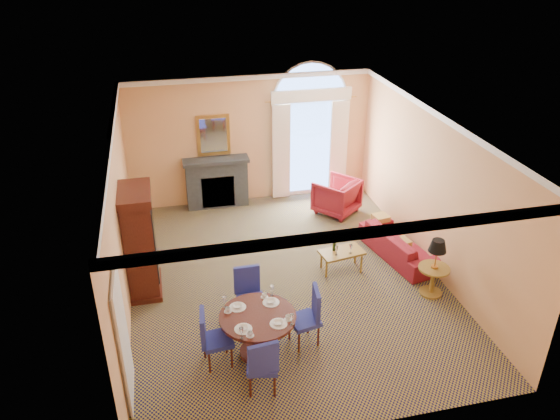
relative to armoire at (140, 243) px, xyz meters
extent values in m
plane|color=#151440|center=(2.72, -0.32, -1.02)|extent=(7.50, 7.50, 0.00)
cube|color=#E5A86D|center=(2.72, 3.43, 0.58)|extent=(6.00, 0.04, 3.20)
cube|color=#E5A86D|center=(-0.28, -0.32, 0.58)|extent=(0.04, 7.50, 3.20)
cube|color=#E5A86D|center=(5.72, -0.32, 0.58)|extent=(0.04, 7.50, 3.20)
cube|color=white|center=(2.72, -0.32, 2.18)|extent=(6.00, 7.50, 0.04)
cube|color=white|center=(2.72, -0.32, 2.12)|extent=(6.00, 7.50, 0.12)
cube|color=white|center=(-0.24, -2.72, 0.01)|extent=(0.08, 0.90, 2.06)
cube|color=#383E42|center=(1.82, 3.23, -0.42)|extent=(1.50, 0.40, 1.20)
cube|color=#383E42|center=(1.82, 3.20, 0.22)|extent=(1.60, 0.46, 0.08)
cube|color=gold|center=(1.82, 3.40, 0.78)|extent=(0.80, 0.04, 1.00)
cube|color=silver|center=(1.82, 3.38, 0.78)|extent=(0.64, 0.02, 0.84)
cube|color=white|center=(4.22, 3.41, 0.23)|extent=(1.90, 0.04, 2.50)
cube|color=#80A0D7|center=(4.22, 3.40, 0.23)|extent=(1.70, 0.02, 2.30)
cylinder|color=white|center=(4.22, 3.41, 1.48)|extent=(1.90, 0.04, 1.90)
cube|color=silver|center=(3.47, 3.29, 0.23)|extent=(0.45, 0.06, 2.45)
cube|color=silver|center=(4.97, 3.29, 0.23)|extent=(0.45, 0.06, 2.45)
cube|color=silver|center=(4.22, 3.29, 1.63)|extent=(2.00, 0.08, 0.30)
cube|color=#3D150D|center=(0.00, 0.00, -0.04)|extent=(0.54, 0.97, 1.95)
cube|color=#3D150D|center=(0.00, 0.00, 1.01)|extent=(0.60, 1.07, 0.16)
cube|color=#3D150D|center=(0.00, 0.00, -0.97)|extent=(0.60, 1.07, 0.10)
cylinder|color=#3D150D|center=(1.78, -2.29, -0.26)|extent=(1.24, 1.24, 0.05)
cylinder|color=#3D150D|center=(1.78, -2.29, -0.65)|extent=(0.16, 0.16, 0.73)
cylinder|color=#3D150D|center=(1.78, -2.29, -0.98)|extent=(0.62, 0.62, 0.06)
cylinder|color=white|center=(2.06, -2.01, -0.23)|extent=(0.28, 0.28, 0.01)
imported|color=white|center=(2.06, -2.01, -0.21)|extent=(0.15, 0.15, 0.04)
imported|color=white|center=(1.99, -1.84, -0.20)|extent=(0.09, 0.09, 0.07)
cylinder|color=white|center=(1.51, -2.01, -0.23)|extent=(0.28, 0.28, 0.01)
imported|color=white|center=(1.51, -2.01, -0.21)|extent=(0.15, 0.15, 0.04)
imported|color=white|center=(1.34, -2.09, -0.20)|extent=(0.09, 0.09, 0.07)
cylinder|color=white|center=(1.51, -2.57, -0.23)|extent=(0.28, 0.28, 0.01)
imported|color=white|center=(1.51, -2.57, -0.21)|extent=(0.15, 0.15, 0.04)
imported|color=white|center=(1.58, -2.74, -0.20)|extent=(0.09, 0.09, 0.07)
cylinder|color=white|center=(2.06, -2.57, -0.23)|extent=(0.28, 0.28, 0.01)
imported|color=white|center=(2.06, -2.57, -0.21)|extent=(0.15, 0.15, 0.04)
imported|color=white|center=(2.23, -2.49, -0.20)|extent=(0.09, 0.09, 0.07)
cube|color=navy|center=(1.79, -1.45, -0.56)|extent=(0.54, 0.54, 0.08)
cube|color=navy|center=(1.79, -1.24, -0.26)|extent=(0.46, 0.07, 0.55)
cylinder|color=#3D150D|center=(2.00, -1.31, -0.81)|extent=(0.04, 0.04, 0.42)
cylinder|color=#3D150D|center=(1.65, -1.24, -0.81)|extent=(0.04, 0.04, 0.42)
cylinder|color=#3D150D|center=(1.93, -1.66, -0.81)|extent=(0.04, 0.04, 0.42)
cylinder|color=#3D150D|center=(1.58, -1.60, -0.81)|extent=(0.04, 0.04, 0.42)
cube|color=navy|center=(1.70, -3.05, -0.56)|extent=(0.55, 0.55, 0.08)
cube|color=navy|center=(1.68, -3.26, -0.26)|extent=(0.46, 0.12, 0.55)
cylinder|color=#3D150D|center=(1.49, -3.19, -0.81)|extent=(0.04, 0.04, 0.42)
cylinder|color=#3D150D|center=(1.84, -3.26, -0.81)|extent=(0.04, 0.04, 0.42)
cylinder|color=#3D150D|center=(1.57, -2.84, -0.81)|extent=(0.04, 0.04, 0.42)
cylinder|color=#3D150D|center=(1.92, -2.91, -0.81)|extent=(0.04, 0.04, 0.42)
cube|color=navy|center=(2.58, -2.20, -0.56)|extent=(0.54, 0.54, 0.08)
cube|color=navy|center=(2.79, -2.17, -0.26)|extent=(0.12, 0.46, 0.55)
cylinder|color=#3D150D|center=(2.79, -2.34, -0.81)|extent=(0.04, 0.04, 0.42)
cylinder|color=#3D150D|center=(2.72, -1.99, -0.81)|extent=(0.04, 0.04, 0.42)
cylinder|color=#3D150D|center=(2.44, -2.41, -0.81)|extent=(0.04, 0.04, 0.42)
cylinder|color=#3D150D|center=(2.37, -2.06, -0.81)|extent=(0.04, 0.04, 0.42)
cube|color=navy|center=(1.12, -2.35, -0.56)|extent=(0.51, 0.51, 0.08)
cube|color=navy|center=(0.91, -2.37, -0.26)|extent=(0.11, 0.46, 0.55)
cylinder|color=#3D150D|center=(0.92, -2.20, -0.81)|extent=(0.04, 0.04, 0.42)
cylinder|color=#3D150D|center=(0.96, -2.55, -0.81)|extent=(0.04, 0.04, 0.42)
cylinder|color=#3D150D|center=(1.27, -2.16, -0.81)|extent=(0.04, 0.04, 0.42)
cylinder|color=#3D150D|center=(1.31, -2.51, -0.81)|extent=(0.04, 0.04, 0.42)
imported|color=maroon|center=(5.27, -0.03, -0.72)|extent=(1.18, 2.13, 0.59)
imported|color=maroon|center=(4.60, 2.21, -0.58)|extent=(1.31, 1.32, 0.86)
cube|color=olive|center=(3.90, -0.25, -0.60)|extent=(0.94, 0.62, 0.05)
cylinder|color=olive|center=(3.53, -0.43, -0.82)|extent=(0.04, 0.04, 0.39)
cylinder|color=olive|center=(4.27, -0.43, -0.82)|extent=(0.04, 0.04, 0.39)
cylinder|color=olive|center=(3.53, -0.08, -0.82)|extent=(0.04, 0.04, 0.39)
cylinder|color=olive|center=(4.27, -0.08, -0.82)|extent=(0.04, 0.04, 0.39)
cylinder|color=olive|center=(5.32, -1.41, -0.45)|extent=(0.59, 0.59, 0.04)
cylinder|color=olive|center=(5.32, -1.41, -0.74)|extent=(0.08, 0.08, 0.55)
cylinder|color=olive|center=(5.32, -1.41, -1.00)|extent=(0.43, 0.43, 0.04)
camera|label=1|loc=(0.58, -9.08, 5.24)|focal=35.00mm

